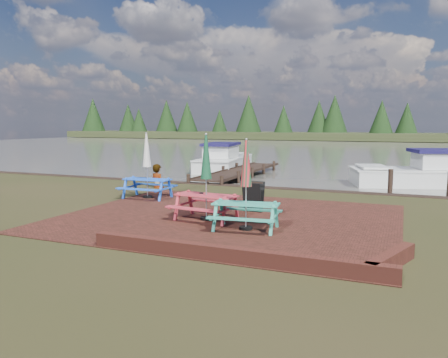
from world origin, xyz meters
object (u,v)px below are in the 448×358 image
object	(u,v)px
picnic_table_red	(206,191)
jetty	(239,171)
picnic_table_blue	(147,176)
boat_jetty	(224,161)
boat_near	(433,174)
chalkboard	(253,197)
person	(157,164)
picnic_table_teal	(246,199)

from	to	relation	value
picnic_table_red	jetty	distance (m)	11.20
picnic_table_blue	boat_jetty	bearing A→B (deg)	97.46
picnic_table_red	boat_near	bearing A→B (deg)	66.88
chalkboard	person	world-z (taller)	person
jetty	person	xyz separation A→B (m)	(-1.30, -6.03, 0.84)
chalkboard	boat_near	bearing A→B (deg)	61.78
picnic_table_red	picnic_table_blue	distance (m)	4.13
chalkboard	boat_jetty	xyz separation A→B (m)	(-6.03, 12.25, -0.11)
boat_jetty	boat_near	bearing A→B (deg)	-20.99
picnic_table_red	jetty	xyz separation A→B (m)	(-3.07, 10.75, -0.70)
picnic_table_teal	chalkboard	world-z (taller)	picnic_table_teal
picnic_table_teal	picnic_table_blue	xyz separation A→B (m)	(-4.73, 3.02, 0.02)
picnic_table_blue	chalkboard	xyz separation A→B (m)	(4.19, -0.87, -0.33)
picnic_table_red	picnic_table_blue	bearing A→B (deg)	150.41
chalkboard	picnic_table_red	bearing A→B (deg)	-117.46
picnic_table_teal	chalkboard	xyz separation A→B (m)	(-0.53, 2.15, -0.32)
picnic_table_red	picnic_table_blue	size ratio (longest dim) A/B	1.02
picnic_table_teal	picnic_table_red	distance (m)	1.49
picnic_table_teal	boat_near	size ratio (longest dim) A/B	0.31
picnic_table_blue	jetty	world-z (taller)	picnic_table_blue
jetty	person	distance (m)	6.23
jetty	boat_near	bearing A→B (deg)	1.87
boat_jetty	picnic_table_teal	bearing A→B (deg)	-72.95
picnic_table_blue	person	world-z (taller)	picnic_table_blue
picnic_table_teal	jetty	size ratio (longest dim) A/B	0.24
picnic_table_teal	picnic_table_red	world-z (taller)	picnic_table_red
chalkboard	person	bearing A→B (deg)	149.16
picnic_table_blue	boat_near	distance (m)	12.84
jetty	boat_near	size ratio (longest dim) A/B	1.27
picnic_table_red	boat_near	distance (m)	12.63
picnic_table_blue	boat_jetty	xyz separation A→B (m)	(-1.84, 11.39, -0.45)
picnic_table_red	chalkboard	xyz separation A→B (m)	(0.82, 1.53, -0.35)
picnic_table_blue	chalkboard	bearing A→B (deg)	-13.36
picnic_table_blue	picnic_table_red	bearing A→B (deg)	-37.07
boat_jetty	boat_near	xyz separation A→B (m)	(11.31, -2.73, -0.00)
picnic_table_red	chalkboard	world-z (taller)	picnic_table_red
boat_near	person	xyz separation A→B (m)	(-10.47, -6.33, 0.61)
picnic_table_red	boat_near	world-z (taller)	picnic_table_red
picnic_table_teal	boat_jetty	bearing A→B (deg)	107.37
picnic_table_red	chalkboard	distance (m)	1.77
picnic_table_teal	boat_near	bearing A→B (deg)	60.78
picnic_table_red	boat_jetty	bearing A→B (deg)	116.48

